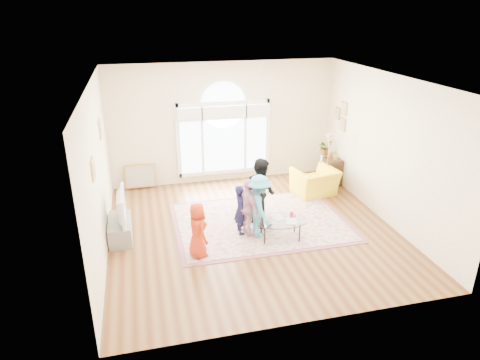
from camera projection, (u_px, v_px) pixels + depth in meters
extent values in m
plane|color=#552D14|center=(252.00, 230.00, 9.22)|extent=(6.00, 6.00, 0.00)
plane|color=#F3E6BD|center=(223.00, 123.00, 11.32)|extent=(6.00, 0.00, 6.00)
plane|color=#F3E6BD|center=(311.00, 230.00, 5.92)|extent=(6.00, 0.00, 6.00)
plane|color=#F3E6BD|center=(98.00, 173.00, 7.96)|extent=(0.00, 6.00, 6.00)
plane|color=#F3E6BD|center=(386.00, 149.00, 9.28)|extent=(0.00, 6.00, 6.00)
plane|color=white|center=(254.00, 80.00, 8.02)|extent=(6.00, 6.00, 0.00)
cube|color=white|center=(224.00, 171.00, 11.79)|extent=(2.50, 0.08, 0.10)
cube|color=white|center=(223.00, 103.00, 11.08)|extent=(2.50, 0.08, 0.10)
cube|color=white|center=(178.00, 141.00, 11.17)|extent=(0.10, 0.08, 2.00)
cube|color=white|center=(267.00, 135.00, 11.70)|extent=(0.10, 0.08, 2.00)
cube|color=#C6E2FF|center=(191.00, 141.00, 11.24)|extent=(0.55, 0.02, 1.80)
cube|color=#C6E2FF|center=(256.00, 136.00, 11.63)|extent=(0.55, 0.02, 1.80)
cube|color=#C6E2FF|center=(224.00, 138.00, 11.44)|extent=(1.10, 0.02, 1.80)
cylinder|color=#C6E2FF|center=(223.00, 105.00, 11.10)|extent=(1.20, 0.02, 1.20)
cube|color=white|center=(202.00, 140.00, 11.30)|extent=(0.07, 0.04, 1.80)
cube|color=white|center=(245.00, 137.00, 11.55)|extent=(0.07, 0.04, 1.80)
cube|color=white|center=(190.00, 114.00, 10.90)|extent=(0.65, 0.12, 0.35)
cube|color=white|center=(224.00, 112.00, 11.09)|extent=(1.20, 0.12, 0.35)
cube|color=white|center=(257.00, 111.00, 11.29)|extent=(0.65, 0.12, 0.35)
cube|color=tan|center=(100.00, 129.00, 8.95)|extent=(0.03, 0.34, 0.40)
cube|color=#ADA38E|center=(101.00, 129.00, 8.95)|extent=(0.01, 0.28, 0.34)
cube|color=tan|center=(93.00, 169.00, 7.01)|extent=(0.03, 0.30, 0.36)
cube|color=#ADA38E|center=(94.00, 169.00, 7.01)|extent=(0.01, 0.24, 0.30)
cube|color=tan|center=(344.00, 108.00, 10.95)|extent=(0.03, 0.28, 0.34)
cube|color=#ADA38E|center=(344.00, 108.00, 10.94)|extent=(0.01, 0.22, 0.28)
cube|color=tan|center=(343.00, 125.00, 11.11)|extent=(0.03, 0.28, 0.34)
cube|color=#ADA38E|center=(342.00, 125.00, 11.11)|extent=(0.01, 0.22, 0.28)
cube|color=tan|center=(338.00, 113.00, 11.34)|extent=(0.03, 0.26, 0.32)
cube|color=#ADA38E|center=(337.00, 113.00, 11.34)|extent=(0.01, 0.20, 0.26)
cube|color=beige|center=(260.00, 222.00, 9.54)|extent=(3.60, 2.60, 0.02)
cube|color=#834A56|center=(260.00, 222.00, 9.55)|extent=(3.80, 2.80, 0.01)
cube|color=gray|center=(120.00, 229.00, 8.81)|extent=(0.45, 1.00, 0.42)
imported|color=black|center=(118.00, 207.00, 8.62)|extent=(0.14, 1.08, 0.62)
cube|color=#5377D4|center=(122.00, 206.00, 8.64)|extent=(0.02, 0.88, 0.50)
ellipsoid|color=silver|center=(280.00, 221.00, 8.74)|extent=(1.21, 0.85, 0.02)
cylinder|color=black|center=(295.00, 224.00, 9.05)|extent=(0.03, 0.03, 0.40)
cylinder|color=black|center=(261.00, 226.00, 8.97)|extent=(0.03, 0.03, 0.40)
cylinder|color=black|center=(300.00, 234.00, 8.67)|extent=(0.03, 0.03, 0.40)
cylinder|color=black|center=(265.00, 236.00, 8.59)|extent=(0.03, 0.03, 0.40)
imported|color=#B2A58C|center=(273.00, 219.00, 8.76)|extent=(0.28, 0.33, 0.03)
imported|color=#B2A58C|center=(286.00, 221.00, 8.67)|extent=(0.29, 0.34, 0.02)
cylinder|color=#D3103F|center=(292.00, 215.00, 8.84)|extent=(0.07, 0.07, 0.12)
imported|color=yellow|center=(315.00, 182.00, 10.86)|extent=(1.19, 1.09, 0.67)
cube|color=black|center=(332.00, 171.00, 11.53)|extent=(0.40, 0.50, 0.70)
cylinder|color=black|center=(325.00, 189.00, 11.27)|extent=(0.20, 0.20, 0.02)
cylinder|color=#BA8939|center=(327.00, 165.00, 11.01)|extent=(0.02, 0.02, 1.35)
cone|color=#CCB284|center=(330.00, 138.00, 10.74)|extent=(0.26, 0.26, 0.22)
cylinder|color=white|center=(324.00, 167.00, 11.86)|extent=(0.20, 0.20, 0.70)
imported|color=#33722D|center=(325.00, 147.00, 11.64)|extent=(0.49, 0.46, 0.44)
cube|color=tan|center=(141.00, 188.00, 11.34)|extent=(0.80, 0.14, 0.62)
imported|color=#B82E12|center=(198.00, 230.00, 8.05)|extent=(0.49, 0.61, 1.09)
imported|color=#141336|center=(240.00, 209.00, 8.88)|extent=(0.26, 0.40, 1.08)
imported|color=black|center=(260.00, 191.00, 9.22)|extent=(0.79, 0.88, 1.50)
imported|color=#D79AB0|center=(248.00, 208.00, 8.76)|extent=(0.48, 0.78, 1.25)
imported|color=#449CBF|center=(259.00, 206.00, 8.72)|extent=(0.56, 0.90, 1.34)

